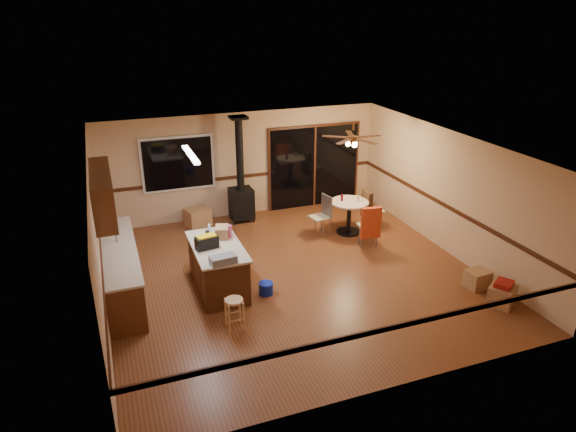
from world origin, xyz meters
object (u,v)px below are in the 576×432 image
bar_stool (235,314)px  box_corner_a (502,295)px  kitchen_island (218,267)px  box_under_window (198,217)px  chair_right (368,205)px  chair_left (324,211)px  box_corner_b (477,279)px  dining_table (349,212)px  chair_near (371,222)px  toolbox_grey (223,259)px  blue_bucket (266,288)px  wood_stove (241,193)px  toolbox_black (207,242)px

bar_stool → box_corner_a: 4.74m
kitchen_island → bar_stool: bearing=-92.0°
box_under_window → chair_right: bearing=-22.6°
chair_left → box_corner_b: bearing=-61.6°
dining_table → chair_near: (0.07, -0.88, 0.07)m
chair_left → chair_near: size_ratio=0.74×
box_under_window → box_corner_b: size_ratio=1.34×
toolbox_grey → blue_bucket: size_ratio=1.65×
box_under_window → chair_left: bearing=-29.7°
box_corner_a → chair_near: bearing=110.5°
toolbox_grey → box_corner_a: (4.65, -1.57, -0.79)m
chair_left → chair_near: 1.20m
kitchen_island → box_under_window: kitchen_island is taller
dining_table → chair_near: bearing=-85.4°
toolbox_grey → chair_right: 4.62m
box_corner_a → kitchen_island: bearing=153.5°
toolbox_grey → chair_left: toolbox_grey is taller
wood_stove → bar_stool: 4.63m
toolbox_grey → chair_left: (2.90, 2.31, -0.38)m
chair_right → box_under_window: bearing=157.4°
toolbox_black → box_corner_b: 5.12m
chair_right → box_under_window: (-3.75, 1.56, -0.37)m
toolbox_black → toolbox_grey: bearing=-78.7°
kitchen_island → box_under_window: 3.12m
toolbox_black → box_corner_a: (4.79, -2.25, -0.83)m
kitchen_island → blue_bucket: size_ratio=6.28×
toolbox_grey → wood_stove: bearing=70.3°
wood_stove → dining_table: 2.67m
bar_stool → kitchen_island: bearing=88.0°
chair_right → box_corner_a: chair_right is taller
wood_stove → dining_table: size_ratio=2.85×
chair_right → chair_left: bearing=177.3°
box_under_window → toolbox_grey: bearing=-94.0°
toolbox_black → chair_near: bearing=9.8°
chair_near → chair_right: 1.05m
chair_left → box_corner_b: chair_left is taller
blue_bucket → chair_right: chair_right is taller
bar_stool → blue_bucket: 1.20m
wood_stove → chair_near: bearing=-47.9°
bar_stool → box_corner_a: size_ratio=1.13×
chair_near → chair_right: same height
toolbox_grey → dining_table: 4.15m
dining_table → chair_near: chair_near is taller
wood_stove → blue_bucket: size_ratio=9.42×
kitchen_island → box_corner_a: kitchen_island is taller
dining_table → chair_right: chair_right is taller
toolbox_black → bar_stool: 1.51m
dining_table → box_corner_b: bearing=-69.7°
chair_left → chair_right: size_ratio=0.74×
kitchen_island → toolbox_black: (-0.19, -0.04, 0.56)m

